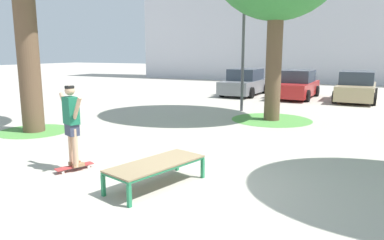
{
  "coord_description": "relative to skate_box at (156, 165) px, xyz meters",
  "views": [
    {
      "loc": [
        3.08,
        -5.76,
        2.45
      ],
      "look_at": [
        -0.32,
        1.18,
        1.0
      ],
      "focal_mm": 33.86,
      "sensor_mm": 36.0,
      "label": 1
    }
  ],
  "objects": [
    {
      "name": "ground_plane",
      "position": [
        0.32,
        0.32,
        -0.41
      ],
      "size": [
        120.0,
        120.0,
        0.0
      ],
      "primitive_type": "plane",
      "color": "#B2AA9E"
    },
    {
      "name": "skate_box",
      "position": [
        0.0,
        0.0,
        0.0
      ],
      "size": [
        1.23,
        2.03,
        0.46
      ],
      "color": "#237A4C",
      "rests_on": "ground"
    },
    {
      "name": "skateboard",
      "position": [
        -2.05,
        0.04,
        -0.34
      ],
      "size": [
        0.49,
        0.82,
        0.09
      ],
      "color": "#B23333",
      "rests_on": "ground"
    },
    {
      "name": "light_post",
      "position": [
        -1.37,
        9.06,
        3.41
      ],
      "size": [
        0.36,
        0.36,
        5.83
      ],
      "color": "#4C4C51",
      "rests_on": "ground"
    },
    {
      "name": "car_grey",
      "position": [
        -3.08,
        14.71,
        0.28
      ],
      "size": [
        2.01,
        4.25,
        1.5
      ],
      "color": "slate",
      "rests_on": "ground"
    },
    {
      "name": "grass_patch_near_left",
      "position": [
        -5.97,
        2.38,
        -0.41
      ],
      "size": [
        2.2,
        2.2,
        0.01
      ],
      "primitive_type": "cylinder",
      "color": "#519342",
      "rests_on": "ground"
    },
    {
      "name": "grass_patch_mid_back",
      "position": [
        0.27,
        7.59,
        -0.41
      ],
      "size": [
        2.92,
        2.92,
        0.01
      ],
      "primitive_type": "cylinder",
      "color": "#519342",
      "rests_on": "ground"
    },
    {
      "name": "car_tan",
      "position": [
        2.83,
        14.63,
        0.28
      ],
      "size": [
        2.0,
        4.24,
        1.5
      ],
      "color": "tan",
      "rests_on": "ground"
    },
    {
      "name": "skater",
      "position": [
        -2.05,
        0.04,
        0.66
      ],
      "size": [
        0.95,
        0.45,
        1.69
      ],
      "color": "tan",
      "rests_on": "skateboard"
    },
    {
      "name": "car_red",
      "position": [
        -0.12,
        14.57,
        0.28
      ],
      "size": [
        2.05,
        4.27,
        1.5
      ],
      "color": "red",
      "rests_on": "ground"
    }
  ]
}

